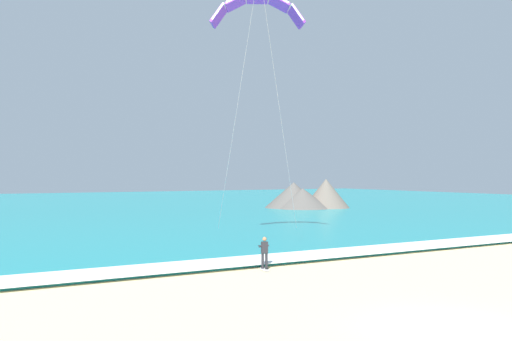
% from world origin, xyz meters
% --- Properties ---
extents(ground_plane, '(200.00, 200.00, 0.00)m').
position_xyz_m(ground_plane, '(0.00, 0.00, 0.00)').
color(ground_plane, beige).
extents(sea, '(200.00, 120.00, 0.20)m').
position_xyz_m(sea, '(0.00, 72.77, 0.10)').
color(sea, teal).
rests_on(sea, ground).
extents(surf_foam, '(200.00, 2.97, 0.04)m').
position_xyz_m(surf_foam, '(0.00, 13.77, 0.22)').
color(surf_foam, white).
rests_on(surf_foam, sea).
extents(surfboard, '(0.84, 1.47, 0.09)m').
position_xyz_m(surfboard, '(0.01, 11.97, 0.03)').
color(surfboard, white).
rests_on(surfboard, ground).
extents(kitesurfer, '(0.63, 0.62, 1.69)m').
position_xyz_m(kitesurfer, '(0.01, 11.99, 0.94)').
color(kitesurfer, '#232328').
rests_on(kitesurfer, ground).
extents(kite_primary, '(7.25, 9.77, 16.31)m').
position_xyz_m(kite_primary, '(4.12, 20.24, 16.50)').
color(kite_primary, purple).
extents(headland_right, '(12.39, 10.47, 4.32)m').
position_xyz_m(headland_right, '(29.30, 50.88, 1.82)').
color(headland_right, '#56514C').
rests_on(headland_right, ground).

